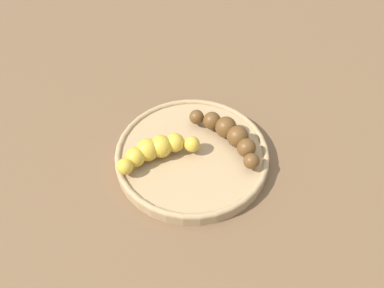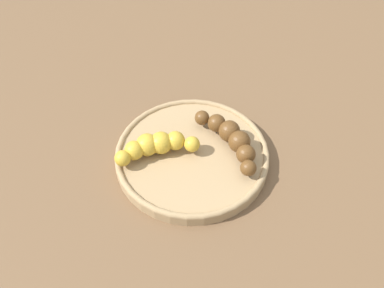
# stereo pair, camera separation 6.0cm
# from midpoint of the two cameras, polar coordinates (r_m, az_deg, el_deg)

# --- Properties ---
(ground_plane) EXTENTS (2.40, 2.40, 0.00)m
(ground_plane) POSITION_cam_midpoint_polar(r_m,az_deg,el_deg) (0.63, 2.73, -2.44)
(ground_plane) COLOR brown
(fruit_bowl) EXTENTS (0.25, 0.25, 0.02)m
(fruit_bowl) POSITION_cam_midpoint_polar(r_m,az_deg,el_deg) (0.62, 2.77, -1.73)
(fruit_bowl) COLOR #A08259
(fruit_bowl) RESTS_ON ground_plane
(banana_spotted) EXTENTS (0.13, 0.07, 0.04)m
(banana_spotted) POSITION_cam_midpoint_polar(r_m,az_deg,el_deg) (0.60, -2.74, -0.32)
(banana_spotted) COLOR gold
(banana_spotted) RESTS_ON fruit_bowl
(banana_overripe) EXTENTS (0.10, 0.13, 0.04)m
(banana_overripe) POSITION_cam_midpoint_polar(r_m,az_deg,el_deg) (0.61, 8.70, 0.78)
(banana_overripe) COLOR #593819
(banana_overripe) RESTS_ON fruit_bowl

